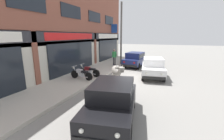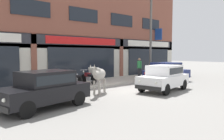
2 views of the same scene
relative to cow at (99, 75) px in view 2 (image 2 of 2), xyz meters
The scene contains 11 objects.
ground_plane 2.47m from the cow, 15.29° to the right, with size 90.00×90.00×0.00m, color gray.
sidewalk 3.90m from the cow, 54.94° to the left, with size 19.00×3.00×0.16m, color #B7AFA3.
shop_building 6.07m from the cow, 65.81° to the left, with size 23.00×1.40×8.26m.
cow is the anchor object (origin of this frame).
car_0 3.77m from the cow, 27.98° to the right, with size 3.77×2.12×1.46m.
car_1 3.66m from the cow, 163.06° to the right, with size 3.79×2.20×1.46m.
car_2 6.66m from the cow, ahead, with size 3.73×1.97×1.46m.
motorcycle_0 2.72m from the cow, 85.00° to the left, with size 0.55×1.81×0.88m.
motorcycle_1 2.87m from the cow, 66.23° to the left, with size 0.52×1.81×0.88m.
pedestrian 6.29m from the cow, 21.87° to the left, with size 0.32×0.49×1.60m.
utility_pole 7.28m from the cow, 15.96° to the left, with size 0.18×0.18×6.18m, color #595651.
Camera 2 is at (-9.24, -8.52, 2.15)m, focal length 35.00 mm.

